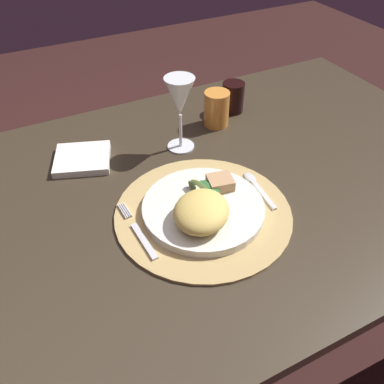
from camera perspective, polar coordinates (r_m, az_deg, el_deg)
name	(u,v)px	position (r m, az deg, el deg)	size (l,w,h in m)	color
ground_plane	(194,355)	(1.50, 0.30, -21.80)	(6.00, 6.00, 0.00)	#341A18
dining_table	(195,233)	(1.00, 0.42, -5.68)	(1.43, 0.85, 0.75)	#362D20
placemat	(203,213)	(0.83, 1.57, -2.90)	(0.36, 0.36, 0.01)	tan
dinner_plate	(203,208)	(0.82, 1.58, -2.30)	(0.25, 0.25, 0.02)	silver
pasta_serving	(201,211)	(0.77, 1.33, -2.71)	(0.12, 0.10, 0.05)	#E2C15F
salad_greens	(204,189)	(0.84, 1.75, 0.46)	(0.07, 0.07, 0.02)	#2A662F
bread_piece	(220,182)	(0.85, 3.96, 1.33)	(0.05, 0.05, 0.02)	tan
fork	(139,232)	(0.79, -7.46, -5.62)	(0.02, 0.17, 0.00)	silver
spoon	(255,184)	(0.90, 8.84, 1.05)	(0.03, 0.13, 0.01)	silver
napkin	(83,159)	(1.00, -15.03, 4.49)	(0.13, 0.12, 0.02)	white
wine_glass	(180,99)	(0.95, -1.71, 12.80)	(0.07, 0.07, 0.18)	silver
amber_tumbler	(216,109)	(1.09, 3.44, 11.51)	(0.07, 0.07, 0.09)	orange
dark_tumbler	(233,97)	(1.15, 5.73, 13.02)	(0.06, 0.06, 0.08)	black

